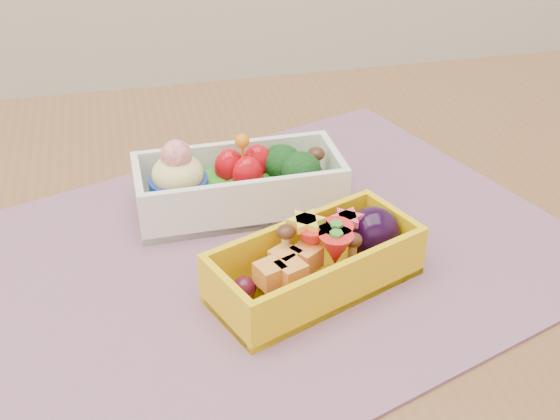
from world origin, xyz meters
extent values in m
cube|color=brown|center=(0.00, 0.00, 0.73)|extent=(1.20, 0.80, 0.04)
cylinder|color=brown|center=(0.54, 0.34, 0.35)|extent=(0.06, 0.06, 0.71)
cube|color=gray|center=(0.04, 0.02, 0.75)|extent=(0.58, 0.51, 0.00)
cube|color=white|center=(0.03, 0.09, 0.78)|extent=(0.19, 0.08, 0.05)
ellipsoid|color=green|center=(0.03, 0.09, 0.77)|extent=(0.17, 0.07, 0.02)
cylinder|color=navy|center=(-0.03, 0.09, 0.78)|extent=(0.05, 0.05, 0.03)
sphere|color=red|center=(-0.03, 0.09, 0.82)|extent=(0.03, 0.03, 0.03)
ellipsoid|color=#BC0710|center=(0.02, 0.10, 0.79)|extent=(0.03, 0.02, 0.03)
ellipsoid|color=#BC0710|center=(0.03, 0.08, 0.79)|extent=(0.03, 0.02, 0.03)
ellipsoid|color=#BC0710|center=(0.05, 0.10, 0.79)|extent=(0.03, 0.02, 0.03)
sphere|color=orange|center=(0.03, 0.09, 0.82)|extent=(0.01, 0.01, 0.01)
ellipsoid|color=black|center=(0.07, 0.10, 0.79)|extent=(0.04, 0.04, 0.03)
ellipsoid|color=black|center=(0.08, 0.08, 0.79)|extent=(0.04, 0.04, 0.03)
ellipsoid|color=#3F2111|center=(0.10, 0.10, 0.80)|extent=(0.02, 0.02, 0.01)
cube|color=yellow|center=(0.06, -0.04, 0.77)|extent=(0.18, 0.13, 0.04)
ellipsoid|color=#490D1E|center=(0.03, -0.05, 0.77)|extent=(0.10, 0.07, 0.02)
cube|color=orange|center=(0.04, -0.04, 0.78)|extent=(0.05, 0.05, 0.02)
cone|color=red|center=(0.06, -0.03, 0.79)|extent=(0.04, 0.04, 0.03)
cone|color=red|center=(0.08, -0.03, 0.79)|extent=(0.04, 0.04, 0.03)
cone|color=red|center=(0.08, -0.04, 0.79)|extent=(0.04, 0.04, 0.03)
cylinder|color=yellow|center=(0.06, -0.02, 0.81)|extent=(0.03, 0.03, 0.01)
cylinder|color=#E53F5B|center=(0.10, -0.02, 0.80)|extent=(0.03, 0.03, 0.01)
ellipsoid|color=#3F2111|center=(0.04, -0.03, 0.79)|extent=(0.01, 0.01, 0.01)
ellipsoid|color=#3F2111|center=(0.09, -0.04, 0.79)|extent=(0.01, 0.01, 0.01)
ellipsoid|color=black|center=(0.12, -0.01, 0.78)|extent=(0.04, 0.04, 0.05)
camera|label=1|loc=(-0.06, -0.47, 1.11)|focal=46.68mm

